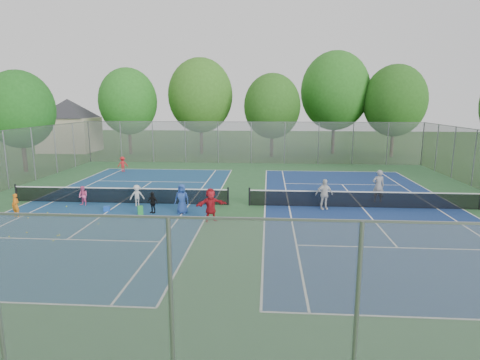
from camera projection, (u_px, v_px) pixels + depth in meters
name	position (u px, v px, depth m)	size (l,w,h in m)	color
ground	(239.00, 205.00, 23.14)	(120.00, 120.00, 0.00)	#234B17
court_pad	(239.00, 205.00, 23.14)	(32.00, 32.00, 0.01)	#2C5D32
court_left	(121.00, 203.00, 23.63)	(10.97, 23.77, 0.01)	navy
court_right	(362.00, 207.00, 22.65)	(10.97, 23.77, 0.01)	navy
net_left	(120.00, 196.00, 23.54)	(12.87, 0.10, 0.91)	black
net_right	(363.00, 200.00, 22.57)	(12.87, 0.10, 0.91)	black
fence_north	(251.00, 143.00, 38.41)	(32.00, 0.10, 4.00)	gray
fence_south	(172.00, 326.00, 7.10)	(32.00, 0.10, 4.00)	gray
house	(68.00, 116.00, 47.35)	(11.03, 11.03, 7.30)	#B7A88C
tree_nw	(128.00, 101.00, 44.51)	(6.40, 6.40, 9.58)	#443326
tree_nl	(201.00, 96.00, 44.81)	(7.20, 7.20, 10.69)	#443326
tree_nc	(272.00, 106.00, 42.51)	(6.00, 6.00, 8.85)	#443326
tree_nr	(335.00, 91.00, 44.64)	(7.60, 7.60, 11.42)	#443326
tree_ne	(395.00, 101.00, 42.48)	(6.60, 6.60, 9.77)	#443326
tree_side_w	(20.00, 109.00, 33.24)	(5.60, 5.60, 8.47)	#443326
ball_crate	(107.00, 209.00, 21.87)	(0.32, 0.32, 0.28)	#184CB6
ball_hopper	(140.00, 211.00, 20.98)	(0.27, 0.27, 0.53)	green
student_a	(16.00, 205.00, 20.72)	(0.45, 0.29, 1.23)	orange
student_b	(83.00, 196.00, 23.01)	(0.55, 0.43, 1.14)	pink
student_c	(137.00, 196.00, 22.84)	(0.80, 0.46, 1.25)	beige
student_d	(153.00, 203.00, 21.43)	(0.68, 0.28, 1.16)	black
student_e	(182.00, 199.00, 21.32)	(0.79, 0.51, 1.61)	#2A4B9C
student_f	(211.00, 205.00, 19.90)	(1.57, 0.50, 1.69)	red
child_far_baseline	(123.00, 164.00, 34.06)	(0.84, 0.48, 1.30)	red
instructor	(378.00, 186.00, 23.71)	(0.71, 0.47, 1.95)	gray
teen_court_b	(324.00, 194.00, 22.15)	(1.01, 0.42, 1.72)	silver
tennis_ball_0	(66.00, 207.00, 22.71)	(0.07, 0.07, 0.07)	#C7F138
tennis_ball_1	(9.00, 237.00, 17.64)	(0.07, 0.07, 0.07)	#B7D431
tennis_ball_2	(48.00, 213.00, 21.43)	(0.07, 0.07, 0.07)	#ACC52D
tennis_ball_3	(27.00, 233.00, 18.19)	(0.07, 0.07, 0.07)	#C9D531
tennis_ball_4	(28.00, 218.00, 20.49)	(0.07, 0.07, 0.07)	#C9D531
tennis_ball_5	(53.00, 241.00, 17.12)	(0.07, 0.07, 0.07)	#D4F138
tennis_ball_6	(70.00, 214.00, 21.21)	(0.07, 0.07, 0.07)	#BFDE33
tennis_ball_7	(58.00, 236.00, 17.78)	(0.07, 0.07, 0.07)	#B5DD33
tennis_ball_8	(60.00, 235.00, 17.86)	(0.07, 0.07, 0.07)	#DFEB36
tennis_ball_9	(99.00, 224.00, 19.51)	(0.07, 0.07, 0.07)	#BCDC33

